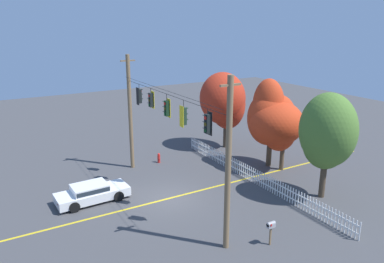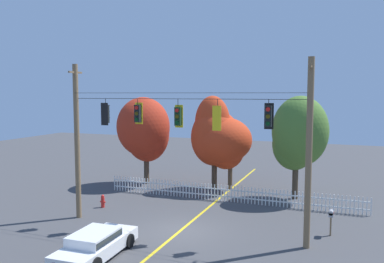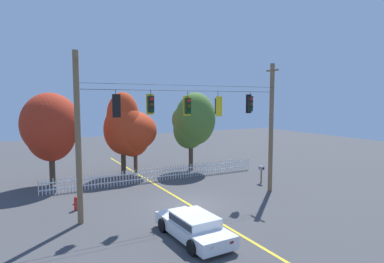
# 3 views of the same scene
# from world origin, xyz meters

# --- Properties ---
(ground) EXTENTS (80.00, 80.00, 0.00)m
(ground) POSITION_xyz_m (0.00, 0.00, 0.00)
(ground) COLOR #424244
(lane_centerline_stripe) EXTENTS (0.16, 36.00, 0.01)m
(lane_centerline_stripe) POSITION_xyz_m (0.00, 0.00, 0.00)
(lane_centerline_stripe) COLOR gold
(lane_centerline_stripe) RESTS_ON ground
(signal_support_span) EXTENTS (12.75, 1.10, 8.61)m
(signal_support_span) POSITION_xyz_m (0.00, -0.00, 4.38)
(signal_support_span) COLOR brown
(signal_support_span) RESTS_ON ground
(traffic_signal_eastbound_side) EXTENTS (0.43, 0.38, 1.43)m
(traffic_signal_eastbound_side) POSITION_xyz_m (-4.31, -0.01, 5.91)
(traffic_signal_eastbound_side) COLOR black
(traffic_signal_southbound_primary) EXTENTS (0.43, 0.38, 1.33)m
(traffic_signal_southbound_primary) POSITION_xyz_m (-2.38, 0.01, 5.98)
(traffic_signal_southbound_primary) COLOR black
(traffic_signal_northbound_secondary) EXTENTS (0.43, 0.38, 1.44)m
(traffic_signal_northbound_secondary) POSITION_xyz_m (-0.11, 0.01, 5.87)
(traffic_signal_northbound_secondary) COLOR black
(traffic_signal_westbound_side) EXTENTS (0.43, 0.38, 1.51)m
(traffic_signal_westbound_side) POSITION_xyz_m (1.96, -0.01, 5.83)
(traffic_signal_westbound_side) COLOR black
(traffic_signal_northbound_primary) EXTENTS (0.43, 0.38, 1.38)m
(traffic_signal_northbound_primary) POSITION_xyz_m (4.40, 0.01, 5.97)
(traffic_signal_northbound_primary) COLOR black
(white_picket_fence) EXTENTS (17.08, 0.06, 1.08)m
(white_picket_fence) POSITION_xyz_m (0.74, 6.22, 0.54)
(white_picket_fence) COLOR white
(white_picket_fence) RESTS_ON ground
(autumn_maple_near_fence) EXTENTS (4.08, 3.91, 6.74)m
(autumn_maple_near_fence) POSITION_xyz_m (-6.65, 8.83, 4.27)
(autumn_maple_near_fence) COLOR #473828
(autumn_maple_near_fence) RESTS_ON ground
(autumn_maple_mid) EXTENTS (3.32, 3.45, 6.85)m
(autumn_maple_mid) POSITION_xyz_m (-1.09, 9.17, 4.14)
(autumn_maple_mid) COLOR #473828
(autumn_maple_mid) RESTS_ON ground
(autumn_oak_far_east) EXTENTS (4.17, 3.89, 5.33)m
(autumn_oak_far_east) POSITION_xyz_m (-0.45, 9.25, 3.50)
(autumn_oak_far_east) COLOR brown
(autumn_oak_far_east) RESTS_ON ground
(autumn_maple_far_west) EXTENTS (3.64, 3.58, 6.87)m
(autumn_maple_far_west) POSITION_xyz_m (4.81, 8.50, 4.30)
(autumn_maple_far_west) COLOR #473828
(autumn_maple_far_west) RESTS_ON ground
(parked_car) EXTENTS (2.02, 4.51, 1.15)m
(parked_car) POSITION_xyz_m (-2.11, -4.35, 0.60)
(parked_car) COLOR white
(parked_car) RESTS_ON ground
(fire_hydrant) EXTENTS (0.38, 0.22, 0.79)m
(fire_hydrant) POSITION_xyz_m (-6.10, 2.19, 0.39)
(fire_hydrant) COLOR red
(fire_hydrant) RESTS_ON ground
(roadside_mailbox) EXTENTS (0.25, 0.44, 1.29)m
(roadside_mailbox) POSITION_xyz_m (7.20, 2.03, 1.05)
(roadside_mailbox) COLOR brown
(roadside_mailbox) RESTS_ON ground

